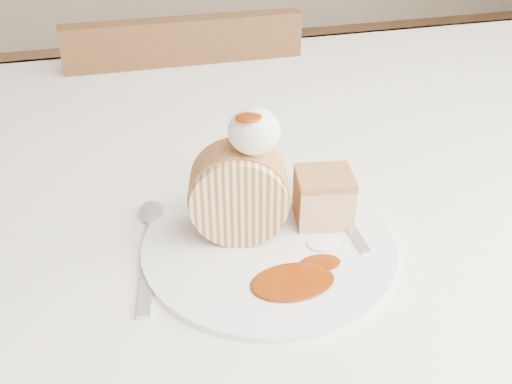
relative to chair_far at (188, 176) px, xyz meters
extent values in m
cube|color=white|center=(0.05, -0.47, 0.26)|extent=(1.40, 0.90, 0.04)
cube|color=white|center=(0.05, -0.02, 0.14)|extent=(1.40, 0.01, 0.28)
cylinder|color=brown|center=(0.67, -0.10, -0.11)|extent=(0.06, 0.06, 0.71)
cube|color=brown|center=(0.00, 0.08, -0.07)|extent=(0.39, 0.39, 0.04)
cube|color=brown|center=(0.00, -0.10, 0.15)|extent=(0.39, 0.04, 0.41)
cylinder|color=brown|center=(0.17, 0.24, -0.28)|extent=(0.03, 0.03, 0.38)
cylinder|color=brown|center=(-0.16, 0.25, -0.28)|extent=(0.03, 0.03, 0.38)
cylinder|color=brown|center=(0.17, -0.09, -0.28)|extent=(0.03, 0.03, 0.38)
cylinder|color=brown|center=(-0.17, -0.09, -0.28)|extent=(0.03, 0.03, 0.38)
cylinder|color=white|center=(0.00, -0.60, 0.28)|extent=(0.27, 0.27, 0.01)
cylinder|color=#FFE7B1|center=(-0.02, -0.58, 0.33)|extent=(0.10, 0.07, 0.09)
cube|color=#CB854C|center=(0.06, -0.58, 0.31)|extent=(0.06, 0.06, 0.04)
ellipsoid|color=white|center=(-0.01, -0.59, 0.40)|extent=(0.05, 0.05, 0.04)
ellipsoid|color=#6E2504|center=(-0.02, -0.59, 0.42)|extent=(0.02, 0.02, 0.01)
cube|color=silver|center=(0.08, -0.59, 0.29)|extent=(0.02, 0.14, 0.00)
cube|color=silver|center=(-0.11, -0.61, 0.28)|extent=(0.05, 0.16, 0.00)
camera|label=1|loc=(-0.12, -1.01, 0.62)|focal=40.00mm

